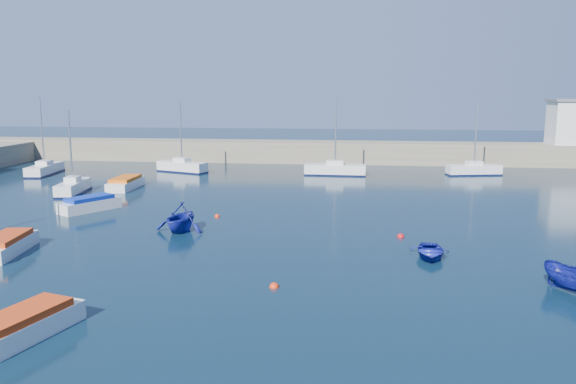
# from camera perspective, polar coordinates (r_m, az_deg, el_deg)

# --- Properties ---
(ground) EXTENTS (220.00, 220.00, 0.00)m
(ground) POSITION_cam_1_polar(r_m,az_deg,el_deg) (25.56, 1.75, -9.87)
(ground) COLOR #0B1F30
(ground) RESTS_ON ground
(back_wall) EXTENTS (96.00, 4.50, 2.60)m
(back_wall) POSITION_cam_1_polar(r_m,az_deg,el_deg) (70.34, 5.13, 4.05)
(back_wall) COLOR #78705C
(back_wall) RESTS_ON ground
(sailboat_3) EXTENTS (2.26, 5.49, 7.19)m
(sailboat_3) POSITION_cam_1_polar(r_m,az_deg,el_deg) (52.27, -20.98, 0.51)
(sailboat_3) COLOR silver
(sailboat_3) RESTS_ON ground
(sailboat_4) EXTENTS (2.47, 6.42, 8.25)m
(sailboat_4) POSITION_cam_1_polar(r_m,az_deg,el_deg) (65.61, -23.47, 2.18)
(sailboat_4) COLOR silver
(sailboat_4) RESTS_ON ground
(sailboat_5) EXTENTS (6.06, 3.66, 7.88)m
(sailboat_5) POSITION_cam_1_polar(r_m,az_deg,el_deg) (62.97, -10.71, 2.59)
(sailboat_5) COLOR silver
(sailboat_5) RESTS_ON ground
(sailboat_6) EXTENTS (6.48, 1.97, 8.52)m
(sailboat_6) POSITION_cam_1_polar(r_m,az_deg,el_deg) (59.81, 4.81, 2.33)
(sailboat_6) COLOR silver
(sailboat_6) RESTS_ON ground
(sailboat_7) EXTENTS (5.88, 2.77, 7.58)m
(sailboat_7) POSITION_cam_1_polar(r_m,az_deg,el_deg) (62.86, 18.36, 2.19)
(sailboat_7) COLOR silver
(sailboat_7) RESTS_ON ground
(motorboat_0) EXTENTS (2.24, 4.79, 1.03)m
(motorboat_0) POSITION_cam_1_polar(r_m,az_deg,el_deg) (34.49, -26.68, -4.81)
(motorboat_0) COLOR silver
(motorboat_0) RESTS_ON ground
(motorboat_1) EXTENTS (3.68, 4.65, 1.10)m
(motorboat_1) POSITION_cam_1_polar(r_m,az_deg,el_deg) (44.24, -19.49, -1.15)
(motorboat_1) COLOR silver
(motorboat_1) RESTS_ON ground
(motorboat_2) EXTENTS (1.98, 5.25, 1.07)m
(motorboat_2) POSITION_cam_1_polar(r_m,az_deg,el_deg) (53.45, -16.16, 0.89)
(motorboat_2) COLOR silver
(motorboat_2) RESTS_ON ground
(motorboat_3) EXTENTS (2.74, 4.74, 1.05)m
(motorboat_3) POSITION_cam_1_polar(r_m,az_deg,el_deg) (22.79, -25.22, -12.11)
(motorboat_3) COLOR silver
(motorboat_3) RESTS_ON ground
(dinghy_center) EXTENTS (2.37, 3.18, 0.63)m
(dinghy_center) POSITION_cam_1_polar(r_m,az_deg,el_deg) (31.08, 14.22, -5.91)
(dinghy_center) COLOR navy
(dinghy_center) RESTS_ON ground
(dinghy_left) EXTENTS (3.52, 3.94, 1.88)m
(dinghy_left) POSITION_cam_1_polar(r_m,az_deg,el_deg) (36.10, -10.87, -2.52)
(dinghy_left) COLOR navy
(dinghy_left) RESTS_ON ground
(buoy_0) EXTENTS (0.44, 0.44, 0.44)m
(buoy_0) POSITION_cam_1_polar(r_m,az_deg,el_deg) (25.83, -1.41, -9.65)
(buoy_0) COLOR red
(buoy_0) RESTS_ON ground
(buoy_1) EXTENTS (0.46, 0.46, 0.46)m
(buoy_1) POSITION_cam_1_polar(r_m,az_deg,el_deg) (35.03, 11.37, -4.51)
(buoy_1) COLOR #B70D12
(buoy_1) RESTS_ON ground
(buoy_3) EXTENTS (0.39, 0.39, 0.39)m
(buoy_3) POSITION_cam_1_polar(r_m,az_deg,el_deg) (40.12, -7.20, -2.51)
(buoy_3) COLOR red
(buoy_3) RESTS_ON ground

